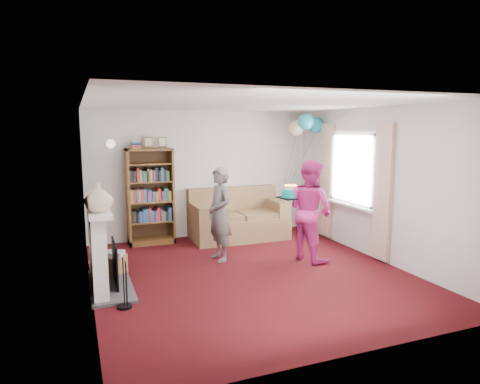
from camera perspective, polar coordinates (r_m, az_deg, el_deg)
name	(u,v)px	position (r m, az deg, el deg)	size (l,w,h in m)	color
ground	(250,274)	(6.53, 1.41, -10.82)	(5.00, 5.00, 0.00)	black
wall_back	(202,174)	(8.58, -5.04, 2.40)	(4.50, 0.02, 2.50)	silver
wall_left	(86,201)	(5.76, -19.79, -1.11)	(0.02, 5.00, 2.50)	silver
wall_right	(377,184)	(7.39, 17.84, 1.03)	(0.02, 5.00, 2.50)	silver
ceiling	(251,104)	(6.17, 1.49, 11.70)	(4.50, 5.00, 0.01)	white
fireplace	(102,252)	(6.11, -17.87, -7.58)	(0.55, 1.80, 1.12)	#3F3F42
window_bay	(352,183)	(7.84, 14.76, 1.22)	(0.14, 2.02, 2.20)	white
wall_sconce	(111,144)	(8.07, -16.88, 6.17)	(0.16, 0.23, 0.16)	gold
bookcase	(150,197)	(8.19, -11.92, -0.65)	(0.85, 0.42, 2.00)	#472B14
sofa	(237,220)	(8.50, -0.38, -3.71)	(1.85, 0.98, 0.98)	olive
wicker_basket	(114,264)	(6.72, -16.39, -9.18)	(0.39, 0.39, 0.35)	olive
person_striped	(220,214)	(6.99, -2.74, -2.95)	(0.56, 0.37, 1.54)	black
person_magenta	(310,210)	(7.10, 9.33, -2.42)	(0.80, 0.63, 1.65)	#B62473
birthday_cake	(291,194)	(7.09, 6.75, -0.29)	(0.36, 0.36, 0.22)	black
balloons	(306,125)	(8.58, 8.78, 8.82)	(0.90, 0.69, 1.75)	#3F3F3F
mantel_vase	(98,198)	(5.60, -18.35, -0.71)	(0.35, 0.35, 0.36)	beige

